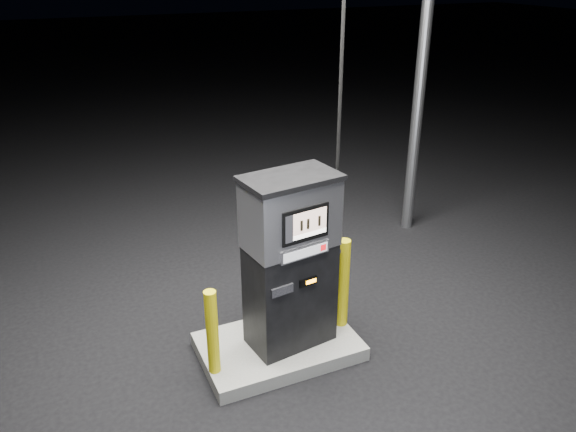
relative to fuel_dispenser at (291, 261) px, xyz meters
name	(u,v)px	position (x,y,z in m)	size (l,w,h in m)	color
ground	(279,352)	(-0.12, 0.03, -1.08)	(80.00, 80.00, 0.00)	black
pump_island	(279,346)	(-0.12, 0.03, -1.01)	(1.60, 1.00, 0.15)	slate
fuel_dispenser	(291,261)	(0.00, 0.00, 0.00)	(1.03, 0.66, 3.76)	black
bollard_left	(212,332)	(-0.86, -0.14, -0.49)	(0.12, 0.12, 0.88)	#C5B50A
bollard_right	(343,283)	(0.62, 0.04, -0.43)	(0.13, 0.13, 1.01)	#C5B50A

